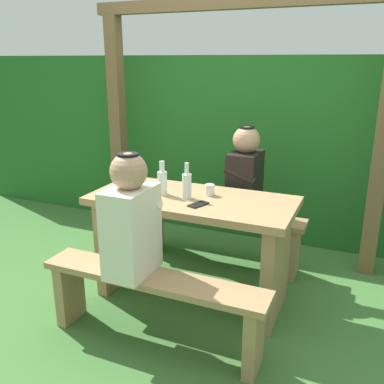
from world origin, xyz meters
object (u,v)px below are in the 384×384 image
(bench_near, at_px, (153,295))
(drinking_glass, at_px, (210,190))
(person_black_coat, at_px, (245,176))
(bottle_left, at_px, (162,181))
(bottle_right, at_px, (187,185))
(picnic_table, at_px, (192,230))
(bench_far, at_px, (220,226))
(cell_phone, at_px, (198,204))
(person_white_shirt, at_px, (131,219))

(bench_near, relative_size, drinking_glass, 18.16)
(person_black_coat, height_order, bottle_left, person_black_coat)
(person_black_coat, bearing_deg, bench_near, -99.68)
(drinking_glass, xyz_separation_m, bottle_right, (-0.12, -0.12, 0.06))
(picnic_table, height_order, bench_far, picnic_table)
(bench_near, relative_size, cell_phone, 10.00)
(picnic_table, distance_m, bottle_left, 0.40)
(picnic_table, bearing_deg, bench_near, -90.00)
(bench_far, height_order, drinking_glass, drinking_glass)
(bench_near, bearing_deg, bottle_right, 92.43)
(drinking_glass, bearing_deg, bench_far, 100.76)
(bottle_left, relative_size, bottle_right, 0.97)
(bench_far, bearing_deg, cell_phone, -81.91)
(bench_near, xyz_separation_m, person_white_shirt, (-0.13, 0.00, 0.46))
(person_black_coat, relative_size, bottle_left, 3.02)
(person_white_shirt, bearing_deg, bottle_left, 98.73)
(person_black_coat, bearing_deg, bench_far, 179.05)
(bottle_right, relative_size, cell_phone, 1.76)
(bench_far, height_order, person_white_shirt, person_white_shirt)
(picnic_table, relative_size, bottle_left, 5.88)
(person_black_coat, bearing_deg, bottle_left, -124.02)
(person_white_shirt, height_order, bottle_right, person_white_shirt)
(bench_far, relative_size, bottle_right, 5.69)
(bottle_left, bearing_deg, bottle_right, -2.43)
(drinking_glass, relative_size, cell_phone, 0.55)
(bottle_right, distance_m, cell_phone, 0.19)
(bottle_right, bearing_deg, person_black_coat, 70.12)
(bottle_left, bearing_deg, cell_phone, -19.34)
(picnic_table, xyz_separation_m, cell_phone, (0.10, -0.14, 0.25))
(cell_phone, bearing_deg, bottle_left, -178.77)
(person_black_coat, distance_m, bottle_left, 0.74)
(picnic_table, bearing_deg, person_white_shirt, -102.17)
(picnic_table, relative_size, person_white_shirt, 1.95)
(picnic_table, height_order, bottle_left, bottle_left)
(picnic_table, distance_m, bench_near, 0.62)
(picnic_table, bearing_deg, bench_far, 90.00)
(bench_far, height_order, cell_phone, cell_phone)
(bench_far, bearing_deg, picnic_table, -90.00)
(person_black_coat, xyz_separation_m, bottle_left, (-0.41, -0.61, 0.07))
(drinking_glass, bearing_deg, cell_phone, -87.89)
(bench_far, relative_size, person_white_shirt, 1.95)
(person_white_shirt, relative_size, person_black_coat, 1.00)
(picnic_table, distance_m, person_white_shirt, 0.66)
(picnic_table, bearing_deg, person_black_coat, 71.11)
(picnic_table, relative_size, drinking_glass, 18.16)
(cell_phone, bearing_deg, bottle_right, 161.53)
(bottle_right, bearing_deg, cell_phone, -39.03)
(bench_near, distance_m, bottle_right, 0.77)
(bench_near, bearing_deg, bottle_left, 110.65)
(bench_near, height_order, bottle_left, bottle_left)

